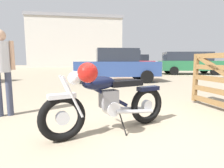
{
  "coord_description": "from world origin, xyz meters",
  "views": [
    {
      "loc": [
        -0.49,
        -2.39,
        1.08
      ],
      "look_at": [
        -0.29,
        1.18,
        0.61
      ],
      "focal_mm": 28.8,
      "sensor_mm": 36.0,
      "label": 1
    }
  ],
  "objects_px": {
    "red_hatchback_near": "(116,65)",
    "blue_hatchback_right": "(189,62)",
    "vintage_motorcycle": "(108,101)",
    "dark_sedan_left": "(137,63)",
    "silver_sedan_mid": "(125,63)",
    "bystander": "(2,64)"
  },
  "relations": [
    {
      "from": "blue_hatchback_right",
      "to": "dark_sedan_left",
      "type": "distance_m",
      "value": 5.4
    },
    {
      "from": "vintage_motorcycle",
      "to": "dark_sedan_left",
      "type": "relative_size",
      "value": 0.44
    },
    {
      "from": "red_hatchback_near",
      "to": "silver_sedan_mid",
      "type": "bearing_deg",
      "value": 72.02
    },
    {
      "from": "blue_hatchback_right",
      "to": "vintage_motorcycle",
      "type": "bearing_deg",
      "value": -115.15
    },
    {
      "from": "dark_sedan_left",
      "to": "silver_sedan_mid",
      "type": "bearing_deg",
      "value": -117.61
    },
    {
      "from": "red_hatchback_near",
      "to": "blue_hatchback_right",
      "type": "xyz_separation_m",
      "value": [
        6.14,
        4.72,
        0.1
      ]
    },
    {
      "from": "red_hatchback_near",
      "to": "blue_hatchback_right",
      "type": "distance_m",
      "value": 7.75
    },
    {
      "from": "red_hatchback_near",
      "to": "blue_hatchback_right",
      "type": "relative_size",
      "value": 0.89
    },
    {
      "from": "bystander",
      "to": "blue_hatchback_right",
      "type": "bearing_deg",
      "value": 120.97
    },
    {
      "from": "vintage_motorcycle",
      "to": "silver_sedan_mid",
      "type": "distance_m",
      "value": 10.52
    },
    {
      "from": "vintage_motorcycle",
      "to": "bystander",
      "type": "bearing_deg",
      "value": -50.88
    },
    {
      "from": "vintage_motorcycle",
      "to": "silver_sedan_mid",
      "type": "bearing_deg",
      "value": -124.26
    },
    {
      "from": "bystander",
      "to": "red_hatchback_near",
      "type": "relative_size",
      "value": 0.38
    },
    {
      "from": "vintage_motorcycle",
      "to": "dark_sedan_left",
      "type": "bearing_deg",
      "value": -128.19
    },
    {
      "from": "silver_sedan_mid",
      "to": "red_hatchback_near",
      "type": "relative_size",
      "value": 0.93
    },
    {
      "from": "silver_sedan_mid",
      "to": "red_hatchback_near",
      "type": "distance_m",
      "value": 3.9
    },
    {
      "from": "silver_sedan_mid",
      "to": "blue_hatchback_right",
      "type": "relative_size",
      "value": 0.82
    },
    {
      "from": "vintage_motorcycle",
      "to": "red_hatchback_near",
      "type": "xyz_separation_m",
      "value": [
        0.65,
        6.6,
        0.34
      ]
    },
    {
      "from": "vintage_motorcycle",
      "to": "silver_sedan_mid",
      "type": "xyz_separation_m",
      "value": [
        1.56,
        10.39,
        0.43
      ]
    },
    {
      "from": "bystander",
      "to": "dark_sedan_left",
      "type": "relative_size",
      "value": 0.38
    },
    {
      "from": "bystander",
      "to": "dark_sedan_left",
      "type": "xyz_separation_m",
      "value": [
        5.43,
        14.62,
        -0.18
      ]
    },
    {
      "from": "vintage_motorcycle",
      "to": "red_hatchback_near",
      "type": "bearing_deg",
      "value": -121.37
    }
  ]
}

